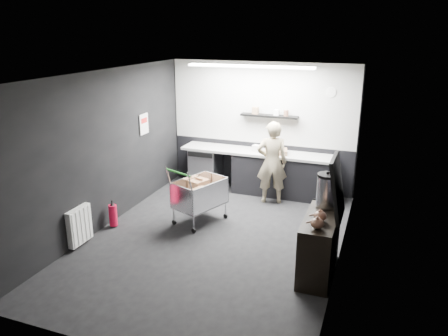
% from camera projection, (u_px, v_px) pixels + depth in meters
% --- Properties ---
extents(floor, '(5.50, 5.50, 0.00)m').
position_uv_depth(floor, '(214.00, 241.00, 7.21)').
color(floor, black).
rests_on(floor, ground).
extents(ceiling, '(5.50, 5.50, 0.00)m').
position_uv_depth(ceiling, '(212.00, 74.00, 6.37)').
color(ceiling, silver).
rests_on(ceiling, wall_back).
extents(wall_back, '(5.50, 0.00, 5.50)m').
position_uv_depth(wall_back, '(261.00, 127.00, 9.24)').
color(wall_back, black).
rests_on(wall_back, floor).
extents(wall_front, '(5.50, 0.00, 5.50)m').
position_uv_depth(wall_front, '(110.00, 239.00, 4.34)').
color(wall_front, black).
rests_on(wall_front, floor).
extents(wall_left, '(0.00, 5.50, 5.50)m').
position_uv_depth(wall_left, '(104.00, 150.00, 7.46)').
color(wall_left, black).
rests_on(wall_left, floor).
extents(wall_right, '(0.00, 5.50, 5.50)m').
position_uv_depth(wall_right, '(345.00, 177.00, 6.12)').
color(wall_right, black).
rests_on(wall_right, floor).
extents(kitchen_wall_panel, '(3.95, 0.02, 1.70)m').
position_uv_depth(kitchen_wall_panel, '(262.00, 103.00, 9.07)').
color(kitchen_wall_panel, silver).
rests_on(kitchen_wall_panel, wall_back).
extents(dado_panel, '(3.95, 0.02, 1.00)m').
position_uv_depth(dado_panel, '(260.00, 165.00, 9.49)').
color(dado_panel, black).
rests_on(dado_panel, wall_back).
extents(floating_shelf, '(1.20, 0.22, 0.04)m').
position_uv_depth(floating_shelf, '(269.00, 116.00, 8.98)').
color(floating_shelf, black).
rests_on(floating_shelf, wall_back).
extents(wall_clock, '(0.20, 0.03, 0.20)m').
position_uv_depth(wall_clock, '(331.00, 92.00, 8.50)').
color(wall_clock, white).
rests_on(wall_clock, wall_back).
extents(poster, '(0.02, 0.30, 0.40)m').
position_uv_depth(poster, '(144.00, 124.00, 8.55)').
color(poster, white).
rests_on(poster, wall_left).
extents(poster_red_band, '(0.02, 0.22, 0.10)m').
position_uv_depth(poster_red_band, '(144.00, 121.00, 8.52)').
color(poster_red_band, red).
rests_on(poster_red_band, poster).
extents(radiator, '(0.10, 0.50, 0.60)m').
position_uv_depth(radiator, '(79.00, 226.00, 6.94)').
color(radiator, white).
rests_on(radiator, wall_left).
extents(ceiling_strip, '(2.40, 0.20, 0.04)m').
position_uv_depth(ceiling_strip, '(250.00, 66.00, 8.03)').
color(ceiling_strip, white).
rests_on(ceiling_strip, ceiling).
extents(prep_counter, '(3.20, 0.61, 0.90)m').
position_uv_depth(prep_counter, '(262.00, 172.00, 9.18)').
color(prep_counter, black).
rests_on(prep_counter, floor).
extents(person, '(0.70, 0.56, 1.65)m').
position_uv_depth(person, '(272.00, 163.00, 8.56)').
color(person, beige).
rests_on(person, floor).
extents(shopping_cart, '(0.91, 1.18, 1.07)m').
position_uv_depth(shopping_cart, '(200.00, 195.00, 7.77)').
color(shopping_cart, silver).
rests_on(shopping_cart, floor).
extents(sideboard, '(0.50, 1.16, 1.74)m').
position_uv_depth(sideboard, '(321.00, 237.00, 6.11)').
color(sideboard, black).
rests_on(sideboard, floor).
extents(fire_extinguisher, '(0.14, 0.14, 0.47)m').
position_uv_depth(fire_extinguisher, '(113.00, 215.00, 7.64)').
color(fire_extinguisher, red).
rests_on(fire_extinguisher, floor).
extents(cardboard_box, '(0.52, 0.44, 0.09)m').
position_uv_depth(cardboard_box, '(276.00, 151.00, 8.88)').
color(cardboard_box, '#896849').
rests_on(cardboard_box, prep_counter).
extents(pink_tub, '(0.19, 0.19, 0.19)m').
position_uv_depth(pink_tub, '(277.00, 149.00, 8.91)').
color(pink_tub, beige).
rests_on(pink_tub, prep_counter).
extents(white_container, '(0.19, 0.17, 0.14)m').
position_uv_depth(white_container, '(257.00, 148.00, 9.01)').
color(white_container, white).
rests_on(white_container, prep_counter).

